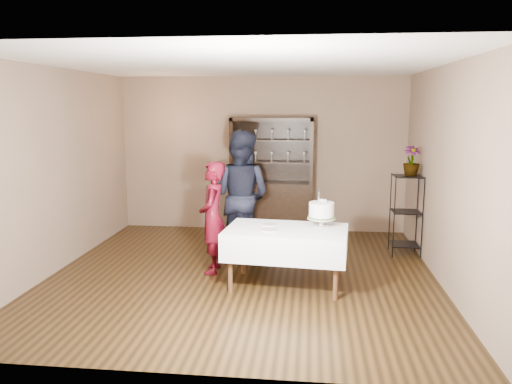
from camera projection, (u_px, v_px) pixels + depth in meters
floor at (243, 275)px, 6.57m from camera, size 5.00×5.00×0.00m
ceiling at (242, 64)px, 6.11m from camera, size 5.00×5.00×0.00m
back_wall at (262, 154)px, 8.78m from camera, size 5.00×0.02×2.70m
wall_left at (56, 170)px, 6.61m from camera, size 0.02×5.00×2.70m
wall_right at (446, 176)px, 6.06m from camera, size 0.02×5.00×2.70m
china_hutch at (272, 195)px, 8.64m from camera, size 1.40×0.48×2.00m
plant_etagere at (406, 211)px, 7.38m from camera, size 0.42×0.42×1.20m
cake_table at (286, 242)px, 6.07m from camera, size 1.54×1.03×0.73m
woman at (213, 217)px, 6.58m from camera, size 0.39×0.57×1.49m
man at (241, 196)px, 7.11m from camera, size 1.08×0.96×1.86m
cake at (322, 211)px, 6.13m from camera, size 0.35×0.35×0.47m
plate_near at (270, 230)px, 5.95m from camera, size 0.21×0.21×0.01m
plate_far at (269, 225)px, 6.21m from camera, size 0.20×0.20×0.01m
potted_plant at (411, 161)px, 7.25m from camera, size 0.29×0.29×0.43m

